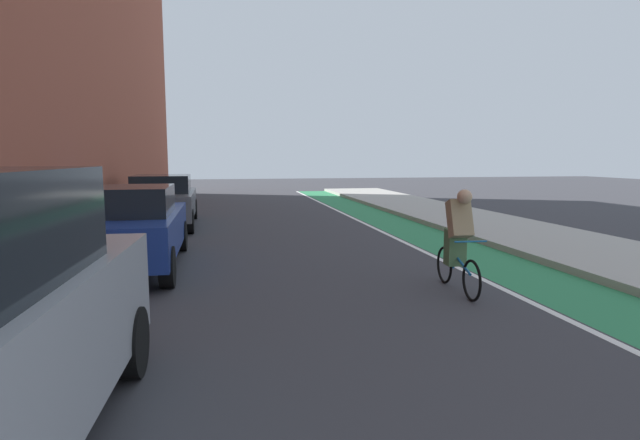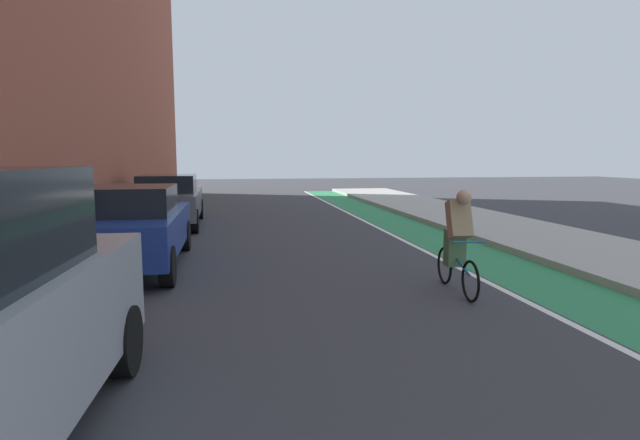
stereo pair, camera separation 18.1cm
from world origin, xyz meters
TOP-DOWN VIEW (x-y plane):
  - ground_plane at (0.00, 12.65)m, footprint 73.27×73.27m
  - bike_lane_paint at (3.60, 14.65)m, footprint 1.60×33.31m
  - lane_divider_stripe at (2.70, 14.65)m, footprint 0.12×33.31m
  - sidewalk_right at (6.08, 14.65)m, footprint 3.35×33.31m
  - parked_sedan_blue at (-3.35, 11.02)m, footprint 2.00×4.31m
  - parked_sedan_gray at (-3.35, 16.81)m, footprint 1.94×4.44m
  - cyclist_mid at (1.92, 8.43)m, footprint 0.48×1.65m

SIDE VIEW (x-z plane):
  - ground_plane at x=0.00m, z-range 0.00..0.00m
  - bike_lane_paint at x=3.60m, z-range 0.00..0.00m
  - lane_divider_stripe at x=2.70m, z-range 0.00..0.00m
  - sidewalk_right at x=6.08m, z-range 0.00..0.14m
  - parked_sedan_gray at x=-3.35m, z-range 0.02..1.55m
  - parked_sedan_blue at x=-3.35m, z-range 0.02..1.55m
  - cyclist_mid at x=1.92m, z-range 0.01..1.59m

